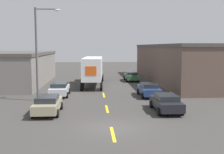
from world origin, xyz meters
TOP-DOWN VIEW (x-y plane):
  - ground_plane at (0.00, 0.00)m, footprint 160.00×160.00m
  - road_centerline at (0.00, 5.73)m, footprint 0.20×17.08m
  - warehouse_left at (-13.86, 23.26)m, footprint 11.99×20.09m
  - warehouse_right at (14.05, 24.75)m, footprint 12.37×29.23m
  - semi_truck at (-1.11, 20.92)m, footprint 3.25×12.51m
  - parked_car_right_near at (4.84, 4.46)m, footprint 2.06×4.61m
  - parked_car_left_near at (-4.84, 4.41)m, footprint 2.06×4.61m
  - parked_car_left_far at (-4.84, 12.53)m, footprint 2.06×4.61m
  - parked_car_right_mid at (4.84, 11.59)m, footprint 2.06×4.61m
  - parked_car_right_far at (4.84, 25.30)m, footprint 2.06×4.61m
  - street_lamp at (-6.45, 10.01)m, footprint 2.48×0.32m

SIDE VIEW (x-z plane):
  - ground_plane at x=0.00m, z-range 0.00..0.00m
  - road_centerline at x=0.00m, z-range 0.00..0.01m
  - parked_car_right_near at x=4.84m, z-range 0.05..1.50m
  - parked_car_left_near at x=-4.84m, z-range 0.05..1.50m
  - parked_car_left_far at x=-4.84m, z-range 0.05..1.50m
  - parked_car_right_mid at x=4.84m, z-range 0.05..1.50m
  - parked_car_right_far at x=4.84m, z-range 0.05..1.50m
  - warehouse_left at x=-13.86m, z-range 0.00..4.59m
  - semi_truck at x=-1.11m, z-range 0.36..4.26m
  - warehouse_right at x=14.05m, z-range 0.00..5.72m
  - street_lamp at x=-6.45m, z-range 0.66..9.80m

